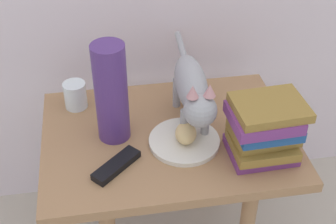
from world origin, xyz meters
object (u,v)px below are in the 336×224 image
object	(u,v)px
bread_roll	(186,133)
book_stack	(264,129)
cat	(192,89)
green_vase	(111,93)
side_table	(168,155)
tv_remote	(116,165)
plate	(184,141)
candle_jar	(75,96)

from	to	relation	value
bread_roll	book_stack	size ratio (longest dim) A/B	0.40
cat	book_stack	world-z (taller)	cat
book_stack	green_vase	world-z (taller)	green_vase
side_table	tv_remote	xyz separation A→B (m)	(-0.16, -0.12, 0.09)
plate	bread_roll	size ratio (longest dim) A/B	2.53
bread_roll	book_stack	world-z (taller)	book_stack
candle_jar	side_table	bearing A→B (deg)	-34.75
book_stack	green_vase	bearing A→B (deg)	159.08
green_vase	candle_jar	bearing A→B (deg)	123.69
candle_jar	bread_roll	bearing A→B (deg)	-37.65
plate	green_vase	distance (m)	0.25
book_stack	tv_remote	xyz separation A→B (m)	(-0.40, 0.01, -0.08)
bread_roll	tv_remote	distance (m)	0.21
plate	cat	bearing A→B (deg)	64.51
plate	bread_roll	world-z (taller)	bread_roll
side_table	tv_remote	world-z (taller)	tv_remote
cat	book_stack	size ratio (longest dim) A/B	2.39
side_table	green_vase	distance (m)	0.28
cat	green_vase	size ratio (longest dim) A/B	1.61
plate	candle_jar	distance (m)	0.38
candle_jar	tv_remote	world-z (taller)	candle_jar
cat	side_table	bearing A→B (deg)	-160.50
tv_remote	side_table	bearing A→B (deg)	-5.65
side_table	book_stack	xyz separation A→B (m)	(0.24, -0.13, 0.17)
side_table	bread_roll	world-z (taller)	bread_roll
plate	candle_jar	world-z (taller)	candle_jar
plate	candle_jar	bearing A→B (deg)	142.56
cat	tv_remote	world-z (taller)	cat
side_table	book_stack	size ratio (longest dim) A/B	3.64
plate	cat	size ratio (longest dim) A/B	0.42
book_stack	candle_jar	bearing A→B (deg)	148.09
side_table	bread_roll	size ratio (longest dim) A/B	9.13
green_vase	candle_jar	xyz separation A→B (m)	(-0.11, 0.16, -0.11)
book_stack	side_table	bearing A→B (deg)	151.42
green_vase	bread_roll	bearing A→B (deg)	-20.37
tv_remote	book_stack	bearing A→B (deg)	-43.89
plate	tv_remote	xyz separation A→B (m)	(-0.20, -0.07, 0.00)
side_table	green_vase	bearing A→B (deg)	172.58
cat	candle_jar	xyz separation A→B (m)	(-0.34, 0.16, -0.09)
bread_roll	green_vase	size ratio (longest dim) A/B	0.27
cat	plate	bearing A→B (deg)	-115.49
side_table	bread_roll	bearing A→B (deg)	-51.47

